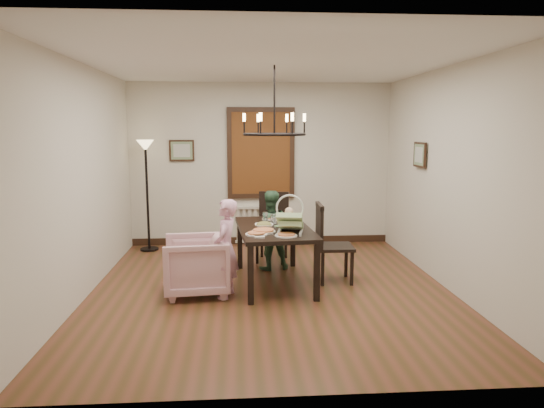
{
  "coord_description": "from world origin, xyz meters",
  "views": [
    {
      "loc": [
        -0.4,
        -5.91,
        2.02
      ],
      "look_at": [
        0.04,
        0.31,
        1.05
      ],
      "focal_mm": 32.0,
      "sensor_mm": 36.0,
      "label": 1
    }
  ],
  "objects": [
    {
      "name": "chair_far",
      "position": [
        0.11,
        1.34,
        0.53
      ],
      "size": [
        0.56,
        0.56,
        1.06
      ],
      "primitive_type": null,
      "rotation": [
        0.0,
        0.0,
        -0.24
      ],
      "color": "black",
      "rests_on": "room_shell"
    },
    {
      "name": "salad_bowl",
      "position": [
        -0.07,
        0.18,
        0.79
      ],
      "size": [
        0.29,
        0.29,
        0.07
      ],
      "primitive_type": "imported",
      "color": "white",
      "rests_on": "dining_table"
    },
    {
      "name": "window_blinds",
      "position": [
        0.0,
        2.46,
        1.6
      ],
      "size": [
        1.0,
        0.03,
        1.4
      ],
      "primitive_type": "cube",
      "color": "brown",
      "rests_on": "room_shell"
    },
    {
      "name": "pizza_platter",
      "position": [
        -0.09,
        -0.06,
        0.77
      ],
      "size": [
        0.29,
        0.29,
        0.04
      ],
      "primitive_type": "cylinder",
      "color": "tan",
      "rests_on": "dining_table"
    },
    {
      "name": "radiator",
      "position": [
        0.0,
        2.48,
        0.35
      ],
      "size": [
        0.92,
        0.12,
        0.62
      ],
      "primitive_type": null,
      "color": "silver",
      "rests_on": "room_shell"
    },
    {
      "name": "seated_man",
      "position": [
        0.05,
        0.91,
        0.48
      ],
      "size": [
        0.53,
        0.45,
        0.95
      ],
      "primitive_type": "imported",
      "rotation": [
        0.0,
        0.0,
        3.35
      ],
      "color": "#385F41",
      "rests_on": "room_shell"
    },
    {
      "name": "baby_bouncer",
      "position": [
        0.23,
        -0.11,
        0.92
      ],
      "size": [
        0.45,
        0.55,
        0.33
      ],
      "primitive_type": null,
      "rotation": [
        0.0,
        0.0,
        -0.18
      ],
      "color": "#C0E8A0",
      "rests_on": "dining_table"
    },
    {
      "name": "chandelier",
      "position": [
        0.07,
        0.26,
        1.95
      ],
      "size": [
        0.8,
        0.8,
        0.04
      ],
      "primitive_type": "torus",
      "color": "black",
      "rests_on": "room_shell"
    },
    {
      "name": "armchair",
      "position": [
        -0.93,
        -0.08,
        0.36
      ],
      "size": [
        0.86,
        0.84,
        0.72
      ],
      "primitive_type": "imported",
      "rotation": [
        0.0,
        0.0,
        -1.48
      ],
      "color": "#DAA6AC",
      "rests_on": "room_shell"
    },
    {
      "name": "chair_right",
      "position": [
        0.88,
        0.28,
        0.53
      ],
      "size": [
        0.48,
        0.48,
        1.06
      ],
      "primitive_type": null,
      "rotation": [
        0.0,
        0.0,
        1.55
      ],
      "color": "black",
      "rests_on": "room_shell"
    },
    {
      "name": "picture_right",
      "position": [
        2.21,
        0.9,
        1.65
      ],
      "size": [
        0.03,
        0.42,
        0.36
      ],
      "primitive_type": "cube",
      "rotation": [
        0.0,
        0.0,
        1.57
      ],
      "color": "black",
      "rests_on": "room_shell"
    },
    {
      "name": "elderly_woman",
      "position": [
        -0.55,
        -0.23,
        0.5
      ],
      "size": [
        0.32,
        0.41,
        0.99
      ],
      "primitive_type": "imported",
      "rotation": [
        0.0,
        0.0,
        -1.81
      ],
      "color": "#E6A2C1",
      "rests_on": "room_shell"
    },
    {
      "name": "drinking_glass",
      "position": [
        0.06,
        0.45,
        0.82
      ],
      "size": [
        0.07,
        0.07,
        0.14
      ],
      "primitive_type": "cylinder",
      "color": "silver",
      "rests_on": "dining_table"
    },
    {
      "name": "floor_lamp",
      "position": [
        -1.9,
        2.15,
        0.9
      ],
      "size": [
        0.3,
        0.3,
        1.8
      ],
      "primitive_type": null,
      "color": "black",
      "rests_on": "room_shell"
    },
    {
      "name": "dining_table",
      "position": [
        0.07,
        0.26,
        0.67
      ],
      "size": [
        1.03,
        1.67,
        0.75
      ],
      "rotation": [
        0.0,
        0.0,
        0.08
      ],
      "color": "black",
      "rests_on": "room_shell"
    },
    {
      "name": "room_shell",
      "position": [
        0.0,
        0.37,
        1.4
      ],
      "size": [
        4.51,
        5.0,
        2.81
      ],
      "color": "brown",
      "rests_on": "ground"
    },
    {
      "name": "picture_back",
      "position": [
        -1.35,
        2.47,
        1.65
      ],
      "size": [
        0.42,
        0.03,
        0.36
      ],
      "primitive_type": "cube",
      "color": "black",
      "rests_on": "room_shell"
    }
  ]
}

